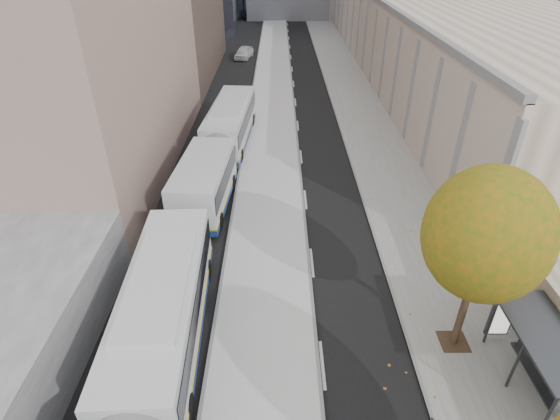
{
  "coord_description": "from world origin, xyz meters",
  "views": [
    {
      "loc": [
        -3.28,
        1.32,
        13.69
      ],
      "look_at": [
        -3.21,
        18.89,
        2.5
      ],
      "focal_mm": 28.0,
      "sensor_mm": 36.0,
      "label": 1
    }
  ],
  "objects_px": {
    "bus_shelter": "(551,347)",
    "bus_near": "(141,407)",
    "bus_far": "(221,144)",
    "distant_car": "(244,52)"
  },
  "relations": [
    {
      "from": "bus_shelter",
      "to": "bus_far",
      "type": "relative_size",
      "value": 0.25
    },
    {
      "from": "bus_near",
      "to": "bus_far",
      "type": "xyz_separation_m",
      "value": [
        0.29,
        19.35,
        -0.02
      ]
    },
    {
      "from": "bus_shelter",
      "to": "bus_near",
      "type": "distance_m",
      "value": 13.26
    },
    {
      "from": "bus_shelter",
      "to": "bus_near",
      "type": "relative_size",
      "value": 0.24
    },
    {
      "from": "bus_near",
      "to": "distant_car",
      "type": "xyz_separation_m",
      "value": [
        -0.24,
        50.07,
        -0.9
      ]
    },
    {
      "from": "bus_shelter",
      "to": "bus_far",
      "type": "distance_m",
      "value": 21.81
    },
    {
      "from": "bus_near",
      "to": "bus_far",
      "type": "relative_size",
      "value": 1.01
    },
    {
      "from": "bus_far",
      "to": "distant_car",
      "type": "distance_m",
      "value": 30.74
    },
    {
      "from": "bus_shelter",
      "to": "distant_car",
      "type": "bearing_deg",
      "value": 105.46
    },
    {
      "from": "bus_near",
      "to": "bus_shelter",
      "type": "bearing_deg",
      "value": 4.91
    }
  ]
}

